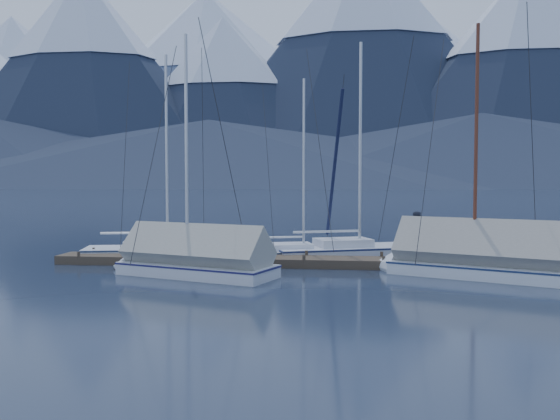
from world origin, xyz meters
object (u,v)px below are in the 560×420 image
(sailboat_covered_near, at_px, (469,262))
(person, at_px, (418,235))
(sailboat_open_right, at_px, (371,252))
(sailboat_open_mid, at_px, (314,255))
(sailboat_covered_far, at_px, (184,262))
(sailboat_open_left, at_px, (180,253))

(sailboat_covered_near, relative_size, person, 5.39)
(sailboat_open_right, bearing_deg, sailboat_open_mid, -158.60)
(sailboat_open_right, relative_size, person, 5.65)
(person, bearing_deg, sailboat_open_mid, 89.57)
(sailboat_open_mid, bearing_deg, sailboat_open_right, 21.40)
(sailboat_covered_near, height_order, person, sailboat_covered_near)
(sailboat_covered_far, height_order, person, sailboat_covered_far)
(sailboat_open_left, xyz_separation_m, sailboat_covered_near, (11.60, -3.61, 0.32))
(sailboat_open_mid, xyz_separation_m, person, (4.19, -1.76, 1.10))
(sailboat_covered_near, distance_m, person, 2.69)
(sailboat_covered_near, relative_size, sailboat_covered_far, 1.05)
(sailboat_open_left, height_order, sailboat_covered_near, sailboat_covered_near)
(sailboat_open_left, xyz_separation_m, person, (10.04, -1.55, 1.08))
(sailboat_open_left, relative_size, person, 5.31)
(sailboat_open_left, xyz_separation_m, sailboat_open_right, (8.32, 1.18, 0.01))
(sailboat_open_mid, bearing_deg, sailboat_covered_far, -131.55)
(sailboat_open_left, height_order, sailboat_open_right, sailboat_open_right)
(sailboat_covered_near, bearing_deg, person, 127.09)
(sailboat_covered_far, bearing_deg, sailboat_open_mid, 48.45)
(sailboat_open_mid, height_order, person, sailboat_open_mid)
(sailboat_open_mid, height_order, sailboat_open_right, sailboat_open_right)
(sailboat_open_mid, bearing_deg, sailboat_open_left, -177.92)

